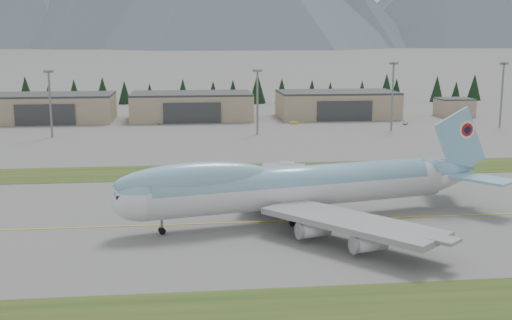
{
  "coord_description": "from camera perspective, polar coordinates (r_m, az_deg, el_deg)",
  "views": [
    {
      "loc": [
        -18.33,
        -109.7,
        32.34
      ],
      "look_at": [
        -3.88,
        17.29,
        8.0
      ],
      "focal_mm": 45.0,
      "sensor_mm": 36.0,
      "label": 1
    }
  ],
  "objects": [
    {
      "name": "ground",
      "position": [
        115.83,
        2.89,
        -5.44
      ],
      "size": [
        7000.0,
        7000.0,
        0.0
      ],
      "primitive_type": "plane",
      "color": "#5E5E5C",
      "rests_on": "ground"
    },
    {
      "name": "grass_strip_near",
      "position": [
        80.76,
        7.38,
        -12.92
      ],
      "size": [
        400.0,
        14.0,
        0.08
      ],
      "primitive_type": "cube",
      "color": "#2C4819",
      "rests_on": "ground"
    },
    {
      "name": "grass_strip_far",
      "position": [
        159.1,
        0.26,
        -0.95
      ],
      "size": [
        400.0,
        18.0,
        0.08
      ],
      "primitive_type": "cube",
      "color": "#2C4819",
      "rests_on": "ground"
    },
    {
      "name": "taxiway_line_main",
      "position": [
        115.83,
        2.89,
        -5.44
      ],
      "size": [
        400.0,
        0.4,
        0.02
      ],
      "primitive_type": "cube",
      "color": "yellow",
      "rests_on": "ground"
    },
    {
      "name": "boeing_747_freighter",
      "position": [
        114.61,
        3.49,
        -2.32
      ],
      "size": [
        73.9,
        62.04,
        19.4
      ],
      "rotation": [
        0.0,
        0.0,
        0.22
      ],
      "color": "silver",
      "rests_on": "ground"
    },
    {
      "name": "hangar_left",
      "position": [
        266.06,
        -17.71,
        4.46
      ],
      "size": [
        48.0,
        26.6,
        10.8
      ],
      "color": "gray",
      "rests_on": "ground"
    },
    {
      "name": "hangar_center",
      "position": [
        261.01,
        -5.75,
        4.8
      ],
      "size": [
        48.0,
        26.6,
        10.8
      ],
      "color": "gray",
      "rests_on": "ground"
    },
    {
      "name": "hangar_right",
      "position": [
        268.56,
        7.21,
        4.94
      ],
      "size": [
        48.0,
        26.6,
        10.8
      ],
      "color": "gray",
      "rests_on": "ground"
    },
    {
      "name": "control_shed",
      "position": [
        282.96,
        17.21,
        4.51
      ],
      "size": [
        14.0,
        12.0,
        7.6
      ],
      "color": "gray",
      "rests_on": "ground"
    },
    {
      "name": "floodlight_masts",
      "position": [
        220.92,
        -0.92,
        6.51
      ],
      "size": [
        190.94,
        10.34,
        24.04
      ],
      "color": "gray",
      "rests_on": "ground"
    },
    {
      "name": "service_vehicle_a",
      "position": [
        248.48,
        -8.58,
        3.18
      ],
      "size": [
        2.07,
        3.61,
        1.16
      ],
      "primitive_type": "imported",
      "rotation": [
        0.0,
        0.0,
        0.22
      ],
      "color": "silver",
      "rests_on": "ground"
    },
    {
      "name": "service_vehicle_b",
      "position": [
        246.55,
        3.41,
        3.23
      ],
      "size": [
        3.61,
        1.78,
        1.14
      ],
      "primitive_type": "imported",
      "rotation": [
        0.0,
        0.0,
        1.4
      ],
      "color": "gold",
      "rests_on": "ground"
    },
    {
      "name": "service_vehicle_c",
      "position": [
        250.81,
        13.13,
        3.09
      ],
      "size": [
        3.12,
        4.27,
        1.15
      ],
      "primitive_type": "imported",
      "rotation": [
        0.0,
        0.0,
        -0.43
      ],
      "color": "silver",
      "rests_on": "ground"
    },
    {
      "name": "conifer_belt",
      "position": [
        323.25,
        -5.24,
        6.19
      ],
      "size": [
        277.65,
        15.37,
        15.39
      ],
      "color": "black",
      "rests_on": "ground"
    }
  ]
}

